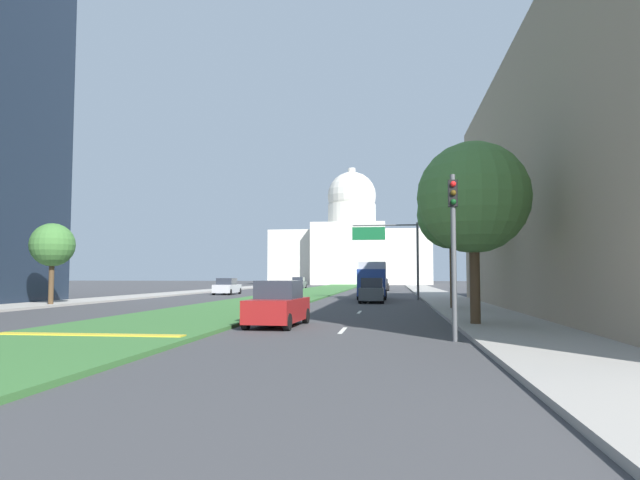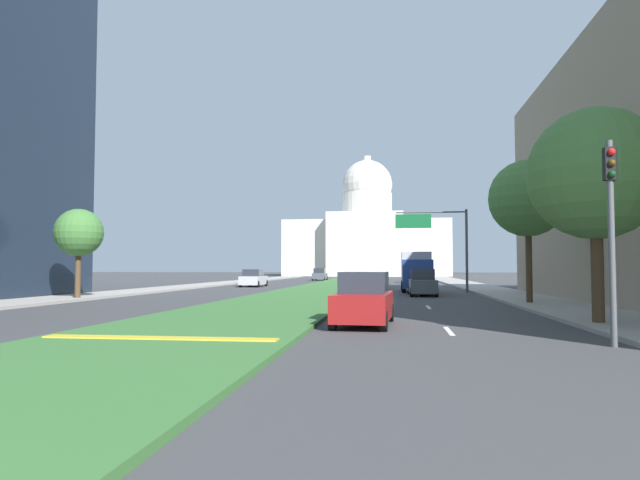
{
  "view_description": "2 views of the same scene",
  "coord_description": "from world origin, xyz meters",
  "px_view_note": "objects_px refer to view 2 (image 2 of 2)",
  "views": [
    {
      "loc": [
        9.57,
        -3.95,
        2.03
      ],
      "look_at": [
        1.69,
        56.34,
        5.92
      ],
      "focal_mm": 31.27,
      "sensor_mm": 36.0,
      "label": 1
    },
    {
      "loc": [
        6.02,
        -1.1,
        1.99
      ],
      "look_at": [
        -2.11,
        60.35,
        4.99
      ],
      "focal_mm": 31.36,
      "sensor_mm": 36.0,
      "label": 2
    }
  ],
  "objects_px": {
    "capitol_building": "(367,237)",
    "sedan_far_horizon": "(410,276)",
    "traffic_light_near_right": "(611,214)",
    "street_tree_left_mid": "(79,233)",
    "overhead_guide_sign": "(439,233)",
    "sedan_distant": "(254,279)",
    "street_tree_right_mid": "(528,199)",
    "sedan_lead_stopped": "(364,301)",
    "sedan_midblock": "(423,283)",
    "street_tree_right_near": "(595,174)",
    "sedan_very_far": "(320,275)",
    "box_truck_delivery": "(416,271)"
  },
  "relations": [
    {
      "from": "street_tree_right_near",
      "to": "box_truck_delivery",
      "type": "distance_m",
      "value": 26.7
    },
    {
      "from": "sedan_distant",
      "to": "sedan_far_horizon",
      "type": "height_order",
      "value": "sedan_distant"
    },
    {
      "from": "street_tree_left_mid",
      "to": "box_truck_delivery",
      "type": "xyz_separation_m",
      "value": [
        20.61,
        14.4,
        -2.35
      ]
    },
    {
      "from": "street_tree_right_mid",
      "to": "box_truck_delivery",
      "type": "distance_m",
      "value": 16.7
    },
    {
      "from": "overhead_guide_sign",
      "to": "street_tree_right_mid",
      "type": "relative_size",
      "value": 0.85
    },
    {
      "from": "sedan_midblock",
      "to": "sedan_very_far",
      "type": "xyz_separation_m",
      "value": [
        -12.89,
        42.9,
        -0.02
      ]
    },
    {
      "from": "street_tree_right_mid",
      "to": "sedan_lead_stopped",
      "type": "distance_m",
      "value": 14.59
    },
    {
      "from": "street_tree_right_near",
      "to": "sedan_very_far",
      "type": "relative_size",
      "value": 1.61
    },
    {
      "from": "traffic_light_near_right",
      "to": "street_tree_right_mid",
      "type": "distance_m",
      "value": 15.79
    },
    {
      "from": "sedan_very_far",
      "to": "capitol_building",
      "type": "bearing_deg",
      "value": 83.85
    },
    {
      "from": "box_truck_delivery",
      "to": "capitol_building",
      "type": "bearing_deg",
      "value": 95.44
    },
    {
      "from": "overhead_guide_sign",
      "to": "sedan_lead_stopped",
      "type": "bearing_deg",
      "value": -100.22
    },
    {
      "from": "overhead_guide_sign",
      "to": "sedan_far_horizon",
      "type": "height_order",
      "value": "overhead_guide_sign"
    },
    {
      "from": "sedan_lead_stopped",
      "to": "sedan_midblock",
      "type": "bearing_deg",
      "value": 81.6
    },
    {
      "from": "traffic_light_near_right",
      "to": "street_tree_left_mid",
      "type": "relative_size",
      "value": 0.95
    },
    {
      "from": "sedan_very_far",
      "to": "sedan_midblock",
      "type": "bearing_deg",
      "value": -73.28
    },
    {
      "from": "overhead_guide_sign",
      "to": "box_truck_delivery",
      "type": "height_order",
      "value": "overhead_guide_sign"
    },
    {
      "from": "traffic_light_near_right",
      "to": "sedan_very_far",
      "type": "height_order",
      "value": "traffic_light_near_right"
    },
    {
      "from": "sedan_lead_stopped",
      "to": "sedan_midblock",
      "type": "xyz_separation_m",
      "value": [
        3.0,
        20.28,
        0.01
      ]
    },
    {
      "from": "street_tree_right_mid",
      "to": "sedan_midblock",
      "type": "bearing_deg",
      "value": 119.08
    },
    {
      "from": "street_tree_left_mid",
      "to": "sedan_distant",
      "type": "height_order",
      "value": "street_tree_left_mid"
    },
    {
      "from": "street_tree_left_mid",
      "to": "sedan_very_far",
      "type": "distance_m",
      "value": 51.7
    },
    {
      "from": "street_tree_left_mid",
      "to": "sedan_far_horizon",
      "type": "relative_size",
      "value": 1.33
    },
    {
      "from": "sedan_lead_stopped",
      "to": "traffic_light_near_right",
      "type": "bearing_deg",
      "value": -33.82
    },
    {
      "from": "sedan_lead_stopped",
      "to": "overhead_guide_sign",
      "type": "bearing_deg",
      "value": 79.78
    },
    {
      "from": "traffic_light_near_right",
      "to": "overhead_guide_sign",
      "type": "distance_m",
      "value": 29.76
    },
    {
      "from": "sedan_midblock",
      "to": "sedan_very_far",
      "type": "relative_size",
      "value": 0.96
    },
    {
      "from": "street_tree_left_mid",
      "to": "street_tree_right_mid",
      "type": "distance_m",
      "value": 25.89
    },
    {
      "from": "capitol_building",
      "to": "sedan_distant",
      "type": "height_order",
      "value": "capitol_building"
    },
    {
      "from": "sedan_distant",
      "to": "traffic_light_near_right",
      "type": "bearing_deg",
      "value": -64.16
    },
    {
      "from": "traffic_light_near_right",
      "to": "street_tree_right_near",
      "type": "xyz_separation_m",
      "value": [
        1.32,
        4.92,
        1.8
      ]
    },
    {
      "from": "street_tree_right_near",
      "to": "street_tree_left_mid",
      "type": "xyz_separation_m",
      "value": [
        -25.58,
        11.6,
        -1.09
      ]
    },
    {
      "from": "street_tree_right_near",
      "to": "sedan_lead_stopped",
      "type": "distance_m",
      "value": 8.9
    },
    {
      "from": "sedan_distant",
      "to": "sedan_far_horizon",
      "type": "distance_m",
      "value": 23.8
    },
    {
      "from": "capitol_building",
      "to": "sedan_far_horizon",
      "type": "relative_size",
      "value": 8.82
    },
    {
      "from": "capitol_building",
      "to": "traffic_light_near_right",
      "type": "relative_size",
      "value": 7.0
    },
    {
      "from": "sedan_midblock",
      "to": "traffic_light_near_right",
      "type": "bearing_deg",
      "value": -81.98
    },
    {
      "from": "street_tree_right_near",
      "to": "street_tree_left_mid",
      "type": "relative_size",
      "value": 1.34
    },
    {
      "from": "street_tree_right_mid",
      "to": "sedan_lead_stopped",
      "type": "relative_size",
      "value": 1.81
    },
    {
      "from": "capitol_building",
      "to": "sedan_far_horizon",
      "type": "distance_m",
      "value": 56.31
    },
    {
      "from": "street_tree_left_mid",
      "to": "street_tree_right_mid",
      "type": "bearing_deg",
      "value": -2.15
    },
    {
      "from": "street_tree_left_mid",
      "to": "sedan_midblock",
      "type": "height_order",
      "value": "street_tree_left_mid"
    },
    {
      "from": "sedan_lead_stopped",
      "to": "box_truck_delivery",
      "type": "xyz_separation_m",
      "value": [
        2.82,
        26.59,
        0.83
      ]
    },
    {
      "from": "street_tree_left_mid",
      "to": "sedan_lead_stopped",
      "type": "height_order",
      "value": "street_tree_left_mid"
    },
    {
      "from": "overhead_guide_sign",
      "to": "street_tree_right_near",
      "type": "relative_size",
      "value": 0.88
    },
    {
      "from": "traffic_light_near_right",
      "to": "sedan_very_far",
      "type": "xyz_separation_m",
      "value": [
        -16.36,
        67.51,
        -2.48
      ]
    },
    {
      "from": "traffic_light_near_right",
      "to": "street_tree_left_mid",
      "type": "xyz_separation_m",
      "value": [
        -24.25,
        16.52,
        0.72
      ]
    },
    {
      "from": "sedan_midblock",
      "to": "box_truck_delivery",
      "type": "bearing_deg",
      "value": 91.61
    },
    {
      "from": "street_tree_right_near",
      "to": "sedan_very_far",
      "type": "height_order",
      "value": "street_tree_right_near"
    },
    {
      "from": "overhead_guide_sign",
      "to": "street_tree_right_near",
      "type": "height_order",
      "value": "street_tree_right_near"
    }
  ]
}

